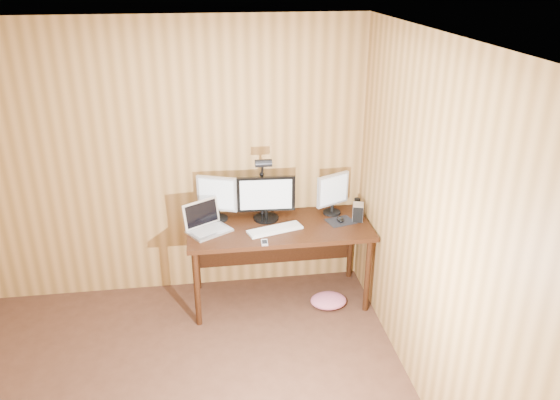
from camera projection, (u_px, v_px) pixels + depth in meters
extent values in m
plane|color=silver|center=(127.00, 51.00, 2.48)|extent=(4.00, 4.00, 0.00)
plane|color=#AD7A3E|center=(169.00, 163.00, 4.79)|extent=(4.00, 0.00, 4.00)
plane|color=#AD7A3E|center=(456.00, 263.00, 3.21)|extent=(0.00, 4.00, 4.00)
cube|color=black|center=(279.00, 228.00, 4.79)|extent=(1.60, 0.70, 0.04)
cube|color=black|center=(274.00, 239.00, 5.19)|extent=(1.48, 0.02, 0.51)
cylinder|color=black|center=(197.00, 289.00, 4.58)|extent=(0.05, 0.05, 0.71)
cylinder|color=black|center=(197.00, 255.00, 5.10)|extent=(0.05, 0.05, 0.71)
cylinder|color=black|center=(368.00, 276.00, 4.77)|extent=(0.05, 0.05, 0.71)
cylinder|color=black|center=(350.00, 244.00, 5.30)|extent=(0.05, 0.05, 0.71)
cylinder|color=black|center=(266.00, 218.00, 4.90)|extent=(0.23, 0.23, 0.02)
cylinder|color=black|center=(266.00, 214.00, 4.88)|extent=(0.03, 0.03, 0.07)
cube|color=black|center=(266.00, 194.00, 4.81)|extent=(0.52, 0.06, 0.32)
cube|color=silver|center=(266.00, 195.00, 4.79)|extent=(0.46, 0.03, 0.28)
cylinder|color=black|center=(218.00, 218.00, 4.90)|extent=(0.17, 0.17, 0.02)
cylinder|color=black|center=(218.00, 214.00, 4.88)|extent=(0.03, 0.03, 0.08)
cube|color=silver|center=(217.00, 193.00, 4.80)|extent=(0.35, 0.16, 0.31)
cube|color=silver|center=(216.00, 194.00, 4.78)|extent=(0.30, 0.12, 0.27)
cylinder|color=black|center=(332.00, 212.00, 5.01)|extent=(0.16, 0.16, 0.02)
cylinder|color=black|center=(332.00, 208.00, 4.99)|extent=(0.03, 0.03, 0.07)
cube|color=silver|center=(333.00, 190.00, 4.92)|extent=(0.32, 0.17, 0.29)
cube|color=silver|center=(334.00, 190.00, 4.91)|extent=(0.27, 0.13, 0.25)
cube|color=silver|center=(209.00, 231.00, 4.67)|extent=(0.42, 0.39, 0.02)
cube|color=silver|center=(201.00, 213.00, 4.70)|extent=(0.32, 0.23, 0.23)
cube|color=black|center=(201.00, 213.00, 4.70)|extent=(0.28, 0.19, 0.19)
cube|color=#B2B2B7|center=(209.00, 230.00, 4.66)|extent=(0.33, 0.28, 0.00)
cube|color=white|center=(275.00, 229.00, 4.69)|extent=(0.50, 0.28, 0.02)
cube|color=white|center=(275.00, 228.00, 4.69)|extent=(0.46, 0.24, 0.00)
cube|color=black|center=(340.00, 221.00, 4.86)|extent=(0.27, 0.24, 0.00)
ellipsoid|color=black|center=(340.00, 219.00, 4.85)|extent=(0.09, 0.12, 0.04)
cube|color=silver|center=(358.00, 212.00, 4.87)|extent=(0.13, 0.15, 0.15)
cube|color=black|center=(358.00, 215.00, 4.81)|extent=(0.09, 0.03, 0.14)
cube|color=silver|center=(265.00, 242.00, 4.48)|extent=(0.06, 0.11, 0.01)
cube|color=black|center=(265.00, 242.00, 4.48)|extent=(0.05, 0.06, 0.00)
cylinder|color=black|center=(357.00, 205.00, 5.02)|extent=(0.06, 0.06, 0.13)
cube|color=black|center=(262.00, 216.00, 4.98)|extent=(0.05, 0.06, 0.06)
cylinder|color=black|center=(262.00, 195.00, 4.89)|extent=(0.03, 0.03, 0.40)
sphere|color=black|center=(262.00, 174.00, 4.81)|extent=(0.04, 0.04, 0.04)
cylinder|color=black|center=(262.00, 168.00, 4.73)|extent=(0.02, 0.14, 0.17)
cylinder|color=black|center=(263.00, 163.00, 4.62)|extent=(0.14, 0.07, 0.07)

